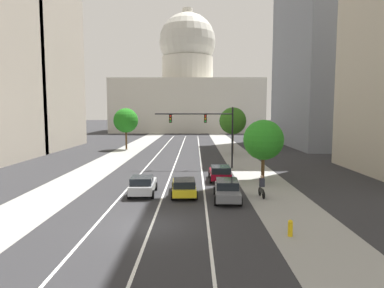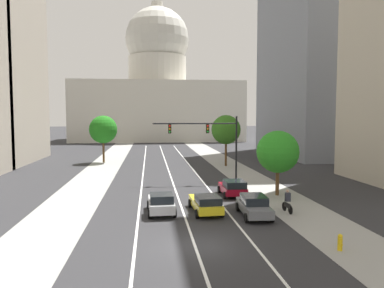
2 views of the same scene
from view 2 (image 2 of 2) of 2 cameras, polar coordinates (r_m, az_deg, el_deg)
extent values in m
plane|color=#2B2B2D|center=(60.61, -4.09, -2.51)|extent=(400.00, 400.00, 0.00)
cube|color=gray|center=(55.97, -13.03, -3.17)|extent=(4.66, 130.00, 0.01)
cube|color=gray|center=(56.74, 5.14, -2.97)|extent=(4.66, 130.00, 0.01)
cube|color=white|center=(45.71, -7.44, -4.75)|extent=(0.16, 90.00, 0.01)
cube|color=white|center=(45.77, -3.32, -4.71)|extent=(0.16, 90.00, 0.01)
cube|color=white|center=(46.06, 0.78, -4.64)|extent=(0.16, 90.00, 0.01)
cube|color=gray|center=(73.93, 18.94, 14.45)|extent=(16.16, 25.94, 40.98)
cube|color=beige|center=(112.38, -5.21, 4.88)|extent=(47.62, 24.32, 16.71)
cylinder|color=beige|center=(113.17, -5.25, 11.07)|extent=(16.84, 16.84, 7.70)
sphere|color=beige|center=(114.57, -5.29, 15.51)|extent=(18.44, 18.44, 18.44)
cylinder|color=beige|center=(116.47, -5.32, 19.52)|extent=(3.32, 3.32, 4.61)
cube|color=slate|center=(27.60, 9.35, -9.47)|extent=(1.95, 4.66, 0.61)
cube|color=black|center=(27.49, 9.35, -8.25)|extent=(1.71, 2.32, 0.57)
cylinder|color=black|center=(28.97, 6.92, -9.41)|extent=(0.25, 0.65, 0.64)
cylinder|color=black|center=(29.34, 10.32, -9.27)|extent=(0.25, 0.65, 0.64)
cylinder|color=black|center=(26.01, 8.23, -11.01)|extent=(0.25, 0.65, 0.64)
cylinder|color=black|center=(26.43, 12.01, -10.82)|extent=(0.25, 0.65, 0.64)
cube|color=#B2B5BA|center=(28.21, -4.71, -9.08)|extent=(1.89, 4.09, 0.66)
cube|color=black|center=(27.45, -4.64, -8.15)|extent=(1.69, 1.94, 0.56)
cylinder|color=black|center=(29.59, -6.60, -9.11)|extent=(0.24, 0.65, 0.64)
cylinder|color=black|center=(29.68, -3.11, -9.05)|extent=(0.24, 0.65, 0.64)
cylinder|color=black|center=(26.92, -6.46, -10.47)|extent=(0.24, 0.65, 0.64)
cylinder|color=black|center=(27.02, -2.62, -10.39)|extent=(0.24, 0.65, 0.64)
cube|color=yellow|center=(28.41, 2.01, -9.06)|extent=(2.01, 4.82, 0.57)
cube|color=black|center=(27.37, 2.41, -8.39)|extent=(1.74, 2.26, 0.53)
cylinder|color=black|center=(29.87, -0.29, -8.96)|extent=(0.25, 0.65, 0.64)
cylinder|color=black|center=(30.19, 3.09, -8.82)|extent=(0.25, 0.65, 0.64)
cylinder|color=black|center=(26.78, 0.80, -10.52)|extent=(0.25, 0.65, 0.64)
cylinder|color=black|center=(27.14, 4.56, -10.33)|extent=(0.25, 0.65, 0.64)
cube|color=maroon|center=(34.31, 6.11, -6.74)|extent=(1.90, 4.03, 0.59)
cube|color=black|center=(33.39, 6.43, -6.02)|extent=(1.74, 2.20, 0.59)
cylinder|color=black|center=(35.50, 4.13, -6.84)|extent=(0.22, 0.64, 0.64)
cylinder|color=black|center=(35.88, 7.12, -6.74)|extent=(0.22, 0.64, 0.64)
cylinder|color=black|center=(32.86, 5.00, -7.75)|extent=(0.22, 0.64, 0.64)
cylinder|color=black|center=(33.28, 8.22, -7.62)|extent=(0.22, 0.64, 0.64)
cylinder|color=black|center=(40.96, 6.71, -0.79)|extent=(0.20, 0.20, 7.12)
cylinder|color=black|center=(40.02, 0.47, 3.11)|extent=(8.98, 0.14, 0.14)
cube|color=black|center=(40.22, 2.37, 2.33)|extent=(0.32, 0.28, 0.96)
sphere|color=red|center=(40.06, 2.41, 2.75)|extent=(0.20, 0.20, 0.20)
sphere|color=orange|center=(40.07, 2.41, 2.32)|extent=(0.20, 0.20, 0.20)
sphere|color=green|center=(40.08, 2.40, 1.89)|extent=(0.20, 0.20, 0.20)
cube|color=black|center=(39.80, -3.39, 2.30)|extent=(0.32, 0.28, 0.96)
sphere|color=red|center=(39.64, -3.38, 2.73)|extent=(0.20, 0.20, 0.20)
sphere|color=orange|center=(39.65, -3.38, 2.29)|extent=(0.20, 0.20, 0.20)
sphere|color=green|center=(39.67, -3.38, 1.86)|extent=(0.20, 0.20, 0.20)
cylinder|color=yellow|center=(22.15, 21.47, -13.93)|extent=(0.26, 0.26, 0.70)
sphere|color=yellow|center=(22.03, 21.50, -12.87)|extent=(0.26, 0.26, 0.26)
cylinder|color=yellow|center=(22.01, 21.68, -13.97)|extent=(0.10, 0.12, 0.10)
cylinder|color=black|center=(28.72, 14.66, -9.62)|extent=(0.11, 0.66, 0.66)
cylinder|color=black|center=(29.63, 13.77, -9.17)|extent=(0.11, 0.66, 0.66)
cube|color=black|center=(29.13, 14.22, -8.97)|extent=(0.14, 1.00, 0.36)
cube|color=#262833|center=(28.94, 14.28, -7.78)|extent=(0.38, 0.31, 0.64)
sphere|color=tan|center=(28.92, 14.24, -6.92)|extent=(0.22, 0.22, 0.22)
cylinder|color=#51381E|center=(59.09, -13.23, -1.03)|extent=(0.32, 0.32, 3.61)
sphere|color=#1F711A|center=(58.88, -13.29, 2.16)|extent=(4.24, 4.24, 4.24)
cylinder|color=#51381E|center=(34.93, 12.78, -5.46)|extent=(0.32, 0.32, 2.63)
sphere|color=#288620|center=(34.58, 12.85, -1.15)|extent=(3.79, 3.79, 3.79)
cylinder|color=#51381E|center=(54.06, 5.14, -1.35)|extent=(0.32, 0.32, 3.73)
sphere|color=#2F651B|center=(53.84, 5.16, 2.17)|extent=(4.17, 4.17, 4.17)
camera|label=1|loc=(5.25, 64.96, -4.44)|focal=30.74mm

